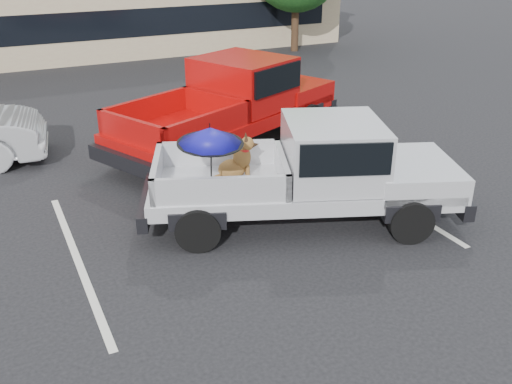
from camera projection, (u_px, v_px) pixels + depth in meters
ground at (299, 276)px, 8.83m from camera, size 90.00×90.00×0.00m
stripe_left at (78, 260)px, 9.26m from camera, size 0.12×5.00×0.01m
stripe_right at (377, 192)px, 11.66m from camera, size 0.12×5.00×0.01m
silver_pickup at (318, 167)px, 10.11m from camera, size 6.01×3.91×2.06m
red_pickup at (238, 98)px, 13.89m from camera, size 6.77×4.70×2.12m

